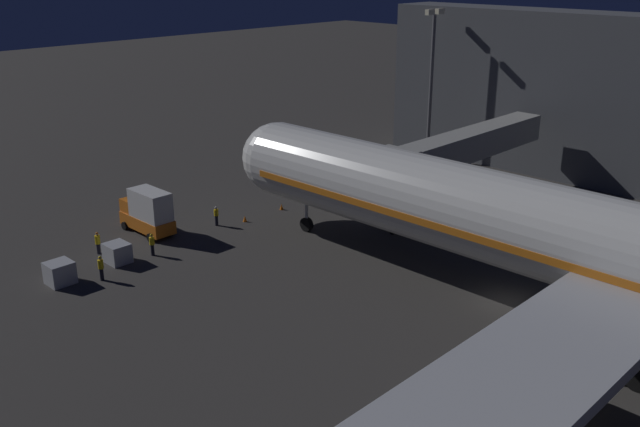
{
  "coord_description": "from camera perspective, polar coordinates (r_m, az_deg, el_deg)",
  "views": [
    {
      "loc": [
        39.36,
        20.58,
        21.93
      ],
      "look_at": [
        3.0,
        -14.74,
        3.5
      ],
      "focal_mm": 39.69,
      "sensor_mm": 36.0,
      "label": 1
    }
  ],
  "objects": [
    {
      "name": "ground_plane",
      "position": [
        49.54,
        14.93,
        -7.03
      ],
      "size": [
        320.0,
        320.0,
        0.0
      ],
      "primitive_type": "plane",
      "color": "#383533"
    },
    {
      "name": "ground_crew_under_port_wing",
      "position": [
        53.11,
        -17.25,
        -4.14
      ],
      "size": [
        0.4,
        0.4,
        1.89
      ],
      "color": "black",
      "rests_on": "ground_plane"
    },
    {
      "name": "traffic_cone_nose_port",
      "position": [
        65.2,
        -3.12,
        0.55
      ],
      "size": [
        0.36,
        0.36,
        0.55
      ],
      "primitive_type": "cone",
      "color": "orange",
      "rests_on": "ground_plane"
    },
    {
      "name": "baggage_container_near_belt",
      "position": [
        55.96,
        -16.02,
        -3.08
      ],
      "size": [
        1.61,
        1.8,
        1.51
      ],
      "primitive_type": "cube",
      "color": "#B7BABF",
      "rests_on": "ground_plane"
    },
    {
      "name": "catering_truck",
      "position": [
        60.81,
        -13.73,
        0.17
      ],
      "size": [
        2.36,
        5.54,
        3.83
      ],
      "color": "orange",
      "rests_on": "ground_plane"
    },
    {
      "name": "jet_bridge",
      "position": [
        64.3,
        10.63,
        5.05
      ],
      "size": [
        23.85,
        3.4,
        7.27
      ],
      "color": "#9E9E99",
      "rests_on": "ground_plane"
    },
    {
      "name": "apron_floodlight_mast",
      "position": [
        80.35,
        8.99,
        11.04
      ],
      "size": [
        2.9,
        0.5,
        16.73
      ],
      "color": "#59595E",
      "rests_on": "ground_plane"
    },
    {
      "name": "ground_crew_marshaller_fwd",
      "position": [
        57.87,
        -17.49,
        -2.2
      ],
      "size": [
        0.4,
        0.4,
        1.82
      ],
      "color": "black",
      "rests_on": "ground_plane"
    },
    {
      "name": "ground_crew_near_nose_gear",
      "position": [
        56.45,
        -13.39,
        -2.37
      ],
      "size": [
        0.4,
        0.4,
        1.8
      ],
      "color": "black",
      "rests_on": "ground_plane"
    },
    {
      "name": "traffic_cone_nose_starboard",
      "position": [
        62.48,
        -6.08,
        -0.42
      ],
      "size": [
        0.36,
        0.36,
        0.55
      ],
      "primitive_type": "cone",
      "color": "orange",
      "rests_on": "ground_plane"
    },
    {
      "name": "baggage_container_mid_row",
      "position": [
        53.67,
        -20.25,
        -4.51
      ],
      "size": [
        1.78,
        1.7,
        1.62
      ],
      "primitive_type": "cube",
      "color": "#B7BABF",
      "rests_on": "ground_plane"
    },
    {
      "name": "ground_crew_by_belt_loader",
      "position": [
        61.66,
        -8.36,
        -0.12
      ],
      "size": [
        0.4,
        0.4,
        1.75
      ],
      "color": "black",
      "rests_on": "ground_plane"
    }
  ]
}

